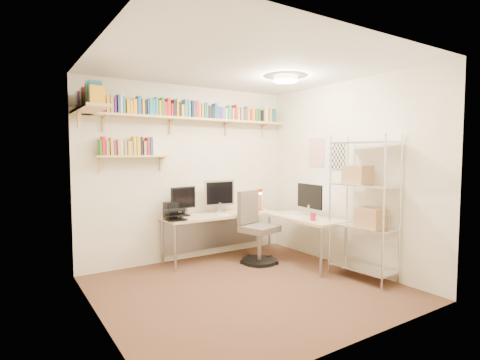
# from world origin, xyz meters

# --- Properties ---
(ground) EXTENTS (3.20, 3.20, 0.00)m
(ground) POSITION_xyz_m (0.00, 0.00, 0.00)
(ground) COLOR #4E3021
(ground) RESTS_ON ground
(room_shell) EXTENTS (3.24, 3.04, 2.52)m
(room_shell) POSITION_xyz_m (0.00, 0.00, 1.55)
(room_shell) COLOR beige
(room_shell) RESTS_ON ground
(wall_shelves) EXTENTS (3.12, 1.09, 0.80)m
(wall_shelves) POSITION_xyz_m (-0.44, 1.29, 2.02)
(wall_shelves) COLOR #DBB77B
(wall_shelves) RESTS_ON ground
(corner_desk) EXTENTS (2.03, 1.71, 1.14)m
(corner_desk) POSITION_xyz_m (0.47, 0.99, 0.65)
(corner_desk) COLOR #D2B889
(corner_desk) RESTS_ON ground
(office_chair) EXTENTS (0.55, 0.56, 1.01)m
(office_chair) POSITION_xyz_m (0.68, 0.79, 0.42)
(office_chair) COLOR black
(office_chair) RESTS_ON ground
(wire_rack) EXTENTS (0.44, 0.79, 1.76)m
(wire_rack) POSITION_xyz_m (1.36, -0.50, 0.97)
(wire_rack) COLOR silver
(wire_rack) RESTS_ON ground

